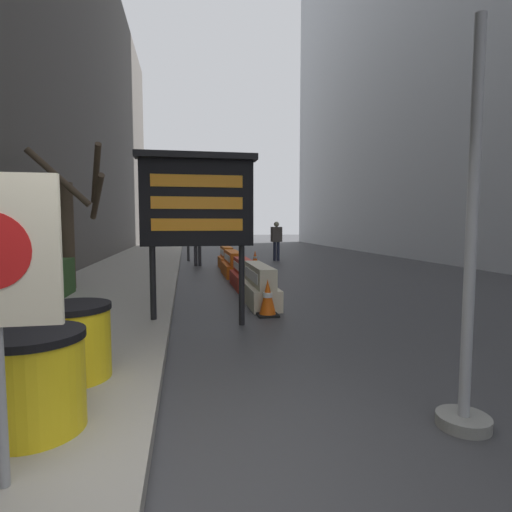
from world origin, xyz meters
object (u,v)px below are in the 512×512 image
Objects in this scene: jersey_barrier_cream at (259,287)px; jersey_barrier_red_striped at (244,275)px; jersey_barrier_orange_near at (226,259)px; pedestrian_passerby at (198,241)px; traffic_cone_mid at (252,278)px; traffic_cone_far at (268,298)px; pedestrian_worker at (276,238)px; barrel_drum_middle at (74,341)px; barrel_drum_foreground at (35,381)px; traffic_cone_near at (255,259)px; traffic_light_near_curb at (188,205)px; jersey_barrier_orange_far at (233,265)px; message_board at (197,202)px.

jersey_barrier_cream is 1.03× the size of jersey_barrier_red_striped.
jersey_barrier_orange_near is 0.98× the size of pedestrian_passerby.
traffic_cone_far reaches higher than traffic_cone_mid.
pedestrian_worker is (2.63, 2.81, 0.70)m from jersey_barrier_orange_near.
barrel_drum_middle is 1.10× the size of traffic_cone_far.
barrel_drum_middle is 1.37× the size of traffic_cone_mid.
barrel_drum_foreground is 0.42× the size of pedestrian_worker.
barrel_drum_foreground reaches higher than traffic_cone_far.
jersey_barrier_orange_near reaches higher than jersey_barrier_cream.
traffic_cone_near is (1.21, 7.51, -0.06)m from jersey_barrier_cream.
barrel_drum_foreground is at bearing -109.75° from jersey_barrier_red_striped.
traffic_cone_near is (1.21, 5.24, -0.02)m from jersey_barrier_red_striped.
pedestrian_worker is at bearing 70.85° from jersey_barrier_red_striped.
traffic_cone_near is at bearing 80.82° from jersey_barrier_cream.
pedestrian_passerby is (-1.02, 9.23, 0.70)m from traffic_cone_far.
pedestrian_worker is at bearing 69.24° from barrel_drum_middle.
traffic_light_near_curb is (1.24, 15.53, 2.03)m from barrel_drum_foreground.
jersey_barrier_orange_far is 5.95m from traffic_cone_far.
barrel_drum_middle is at bearing -112.61° from jersey_barrier_red_striped.
traffic_light_near_curb is at bearing 100.12° from jersey_barrier_red_striped.
traffic_cone_far is (-0.05, -1.15, -0.03)m from jersey_barrier_cream.
pedestrian_passerby is (-1.07, 5.81, 0.70)m from jersey_barrier_red_striped.
barrel_drum_middle is 3.99m from traffic_cone_far.
traffic_cone_far is at bearing -90.37° from jersey_barrier_orange_near.
message_board is at bearing -111.74° from traffic_cone_mid.
barrel_drum_middle is at bearing 60.07° from pedestrian_worker.
jersey_barrier_orange_near reaches higher than traffic_cone_far.
pedestrian_passerby is (1.60, 12.23, 0.50)m from barrel_drum_middle.
traffic_cone_near is at bearing 76.97° from jersey_barrier_red_striped.
pedestrian_worker is (2.63, 7.58, 0.74)m from jersey_barrier_red_striped.
traffic_cone_near is at bearing 72.97° from barrel_drum_foreground.
jersey_barrier_cream is 1.09× the size of pedestrian_worker.
traffic_light_near_curb is at bearing 104.59° from jersey_barrier_orange_far.
jersey_barrier_red_striped is at bearing 71.30° from message_board.
traffic_cone_far is at bearing -156.47° from pedestrian_passerby.
jersey_barrier_cream is at bearing -99.18° from traffic_cone_near.
barrel_drum_middle is 0.22× the size of traffic_light_near_curb.
jersey_barrier_orange_near is at bearing -66.43° from traffic_light_near_curb.
jersey_barrier_cream is at bearing -90.00° from jersey_barrier_orange_far.
traffic_light_near_curb is (-1.44, 3.30, 2.20)m from jersey_barrier_orange_near.
barrel_drum_middle is at bearing -94.87° from traffic_light_near_curb.
jersey_barrier_orange_near is at bearing 89.63° from traffic_cone_far.
pedestrian_worker reaches higher than traffic_cone_far.
jersey_barrier_cream is at bearing 87.39° from traffic_cone_far.
message_board is 1.62× the size of pedestrian_passerby.
message_board is at bearing 61.41° from barrel_drum_middle.
message_board is 2.77m from jersey_barrier_cream.
message_board is 5.16× the size of traffic_cone_mid.
pedestrian_worker is 1.04× the size of pedestrian_passerby.
pedestrian_worker is (2.63, 5.04, 0.72)m from jersey_barrier_orange_far.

